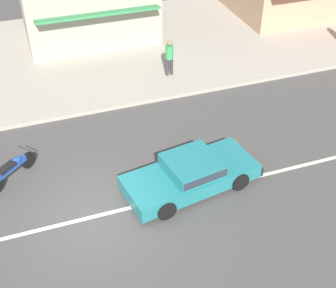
% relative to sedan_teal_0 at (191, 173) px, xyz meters
% --- Properties ---
extents(ground_plane, '(160.00, 160.00, 0.00)m').
position_rel_sedan_teal_0_xyz_m(ground_plane, '(-3.12, -0.29, -0.53)').
color(ground_plane, '#4C4947').
extents(lane_centre_stripe, '(50.40, 0.14, 0.01)m').
position_rel_sedan_teal_0_xyz_m(lane_centre_stripe, '(-3.12, -0.29, -0.53)').
color(lane_centre_stripe, silver).
rests_on(lane_centre_stripe, ground).
extents(kerb_strip, '(68.00, 10.00, 0.15)m').
position_rel_sedan_teal_0_xyz_m(kerb_strip, '(-3.12, 10.04, -0.46)').
color(kerb_strip, '#ADA393').
rests_on(kerb_strip, ground).
extents(sedan_teal_0, '(4.50, 2.36, 1.06)m').
position_rel_sedan_teal_0_xyz_m(sedan_teal_0, '(0.00, 0.00, 0.00)').
color(sedan_teal_0, teal).
rests_on(sedan_teal_0, ground).
extents(motorcycle_0, '(1.54, 1.38, 0.80)m').
position_rel_sedan_teal_0_xyz_m(motorcycle_0, '(-5.22, 2.18, -0.11)').
color(motorcycle_0, black).
rests_on(motorcycle_0, ground).
extents(pedestrian_by_shop, '(0.34, 0.34, 1.57)m').
position_rel_sedan_teal_0_xyz_m(pedestrian_by_shop, '(1.64, 6.72, 0.52)').
color(pedestrian_by_shop, '#333338').
rests_on(pedestrian_by_shop, kerb_strip).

